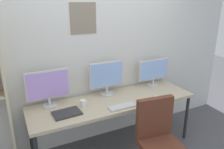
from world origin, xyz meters
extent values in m
cube|color=silver|center=(0.00, 1.02, 1.30)|extent=(4.64, 0.10, 2.60)
cube|color=gray|center=(-0.25, 0.97, 1.79)|extent=(0.35, 0.01, 0.40)
cube|color=tan|center=(0.00, 0.60, 0.72)|extent=(2.24, 0.68, 0.04)
cylinder|color=#262628|center=(1.07, 0.31, 0.35)|extent=(0.04, 0.04, 0.70)
cylinder|color=#262628|center=(-1.07, 0.89, 0.35)|extent=(0.04, 0.04, 0.70)
cylinder|color=#262628|center=(1.07, 0.89, 0.35)|extent=(0.04, 0.04, 0.70)
cube|color=beige|center=(-1.27, 0.83, 0.91)|extent=(0.03, 0.28, 1.82)
cube|color=#592D1E|center=(0.18, -0.21, 0.47)|extent=(0.49, 0.49, 0.08)
cube|color=#592D1E|center=(0.21, -0.02, 0.75)|extent=(0.45, 0.12, 0.48)
cylinder|color=silver|center=(-0.80, 0.81, 0.75)|extent=(0.18, 0.18, 0.02)
cylinder|color=silver|center=(-0.80, 0.81, 0.80)|extent=(0.03, 0.03, 0.09)
cube|color=silver|center=(-0.80, 0.81, 1.03)|extent=(0.54, 0.03, 0.36)
cube|color=#B28CE5|center=(-0.80, 0.80, 1.03)|extent=(0.49, 0.01, 0.33)
cylinder|color=silver|center=(0.00, 0.81, 0.75)|extent=(0.18, 0.18, 0.02)
cylinder|color=silver|center=(0.00, 0.81, 0.81)|extent=(0.03, 0.03, 0.10)
cube|color=silver|center=(0.00, 0.81, 1.04)|extent=(0.50, 0.03, 0.36)
cube|color=#8CB2F2|center=(0.00, 0.80, 1.04)|extent=(0.46, 0.01, 0.32)
cylinder|color=silver|center=(0.80, 0.81, 0.75)|extent=(0.18, 0.18, 0.02)
cylinder|color=silver|center=(0.80, 0.81, 0.80)|extent=(0.03, 0.03, 0.08)
cube|color=silver|center=(0.80, 0.81, 1.00)|extent=(0.53, 0.03, 0.31)
cube|color=#8CB2F2|center=(0.80, 0.80, 1.00)|extent=(0.49, 0.01, 0.28)
cube|color=silver|center=(0.00, 0.37, 0.75)|extent=(0.35, 0.13, 0.02)
ellipsoid|color=silver|center=(0.56, 0.40, 0.76)|extent=(0.06, 0.10, 0.03)
cube|color=#2D2D2D|center=(-0.67, 0.51, 0.75)|extent=(0.33, 0.24, 0.02)
cylinder|color=white|center=(-0.43, 0.61, 0.79)|extent=(0.08, 0.08, 0.09)
torus|color=white|center=(-0.39, 0.61, 0.79)|extent=(0.06, 0.01, 0.06)
camera|label=1|loc=(-1.22, -1.80, 2.02)|focal=35.43mm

